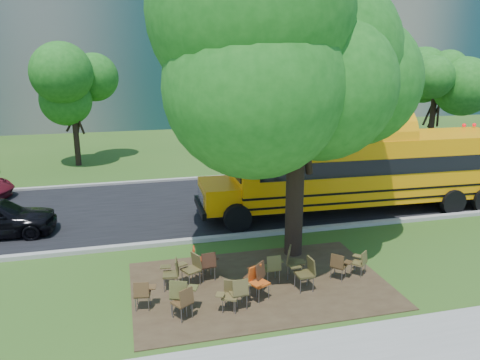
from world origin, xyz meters
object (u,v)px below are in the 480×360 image
object	(u,v)px
chair_4	(240,290)
chair_12	(293,260)
chair_2	(184,300)
chair_1	(181,293)
main_tree	(299,57)
chair_14	(208,263)
chair_5	(257,280)
chair_8	(172,271)
school_bus	(369,168)
chair_10	(197,258)
chair_15	(273,265)
chair_13	(361,260)
chair_9	(192,266)
chair_3	(229,293)
chair_7	(339,264)
chair_11	(256,274)
chair_0	(143,292)
chair_6	(306,270)

from	to	relation	value
chair_4	chair_12	distance (m)	2.26
chair_2	chair_1	bearing A→B (deg)	66.70
main_tree	chair_14	bearing A→B (deg)	-159.09
chair_2	chair_5	xyz separation A→B (m)	(1.97, 0.50, 0.02)
chair_8	school_bus	bearing A→B (deg)	-52.08
chair_10	chair_15	world-z (taller)	chair_15
chair_13	chair_4	bearing A→B (deg)	153.91
chair_4	chair_9	distance (m)	1.87
main_tree	chair_2	world-z (taller)	main_tree
chair_14	chair_13	bearing A→B (deg)	-18.37
chair_3	chair_15	size ratio (longest dim) A/B	0.90
chair_2	chair_10	xyz separation A→B (m)	(0.70, 2.32, -0.03)
chair_9	chair_13	xyz separation A→B (m)	(4.79, -0.66, -0.09)
main_tree	chair_4	distance (m)	6.76
chair_7	chair_5	bearing A→B (deg)	-125.19
chair_3	chair_9	xyz separation A→B (m)	(-0.70, 1.59, 0.07)
chair_7	chair_13	bearing A→B (deg)	53.69
main_tree	chair_14	xyz separation A→B (m)	(-2.96, -1.13, -5.59)
chair_3	chair_7	distance (m)	3.46
chair_8	chair_11	bearing A→B (deg)	-101.76
school_bus	chair_12	distance (m)	7.26
school_bus	chair_12	size ratio (longest dim) A/B	13.39
chair_5	chair_7	world-z (taller)	chair_5
chair_12	chair_14	world-z (taller)	chair_12
chair_11	chair_15	distance (m)	0.75
chair_9	chair_15	world-z (taller)	chair_9
main_tree	chair_0	size ratio (longest dim) A/B	12.00
chair_6	chair_11	distance (m)	1.35
chair_9	chair_12	size ratio (longest dim) A/B	0.96
chair_7	chair_4	bearing A→B (deg)	-120.09
chair_11	chair_13	xyz separation A→B (m)	(3.20, 0.26, -0.10)
chair_4	chair_11	xyz separation A→B (m)	(0.63, 0.68, 0.03)
main_tree	chair_8	distance (m)	7.01
chair_1	chair_4	distance (m)	1.45
chair_10	chair_12	world-z (taller)	chair_12
chair_10	chair_14	bearing A→B (deg)	31.62
chair_9	chair_13	world-z (taller)	chair_9
chair_10	chair_7	bearing A→B (deg)	76.49
chair_2	chair_5	bearing A→B (deg)	-17.96
chair_3	chair_14	distance (m)	1.73
chair_3	chair_5	world-z (taller)	chair_5
main_tree	chair_14	size ratio (longest dim) A/B	10.93
chair_6	chair_9	bearing A→B (deg)	66.75
chair_3	chair_12	world-z (taller)	chair_12
school_bus	chair_6	size ratio (longest dim) A/B	13.26
school_bus	chair_5	size ratio (longest dim) A/B	14.05
chair_12	school_bus	bearing A→B (deg)	161.21
chair_9	chair_14	distance (m)	0.50
chair_1	chair_3	distance (m)	1.19
school_bus	chair_5	bearing A→B (deg)	-135.58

